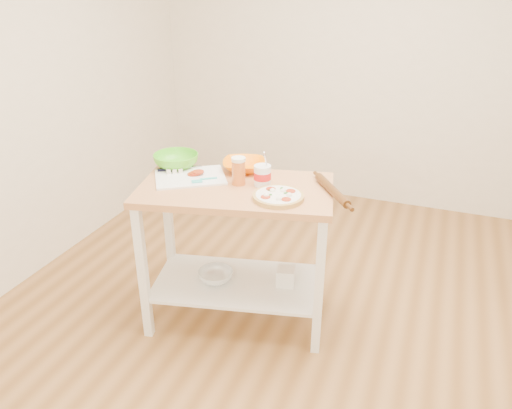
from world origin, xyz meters
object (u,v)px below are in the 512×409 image
object	(u,v)px
pizza	(278,196)
spatula	(203,180)
knife	(174,169)
beer_pint	(239,171)
shelf_bin	(286,276)
prep_island	(236,227)
orange_bowl	(244,165)
green_bowl	(176,161)
shelf_glass_bowl	(216,276)
cutting_board	(190,177)
rolling_pin	(332,190)
yogurt_tub	(262,175)

from	to	relation	value
pizza	spatula	xyz separation A→B (m)	(-0.48, 0.06, 0.00)
pizza	knife	xyz separation A→B (m)	(-0.72, 0.15, 0.00)
beer_pint	shelf_bin	world-z (taller)	beer_pint
pizza	shelf_bin	xyz separation A→B (m)	(0.01, 0.15, -0.60)
prep_island	shelf_bin	bearing A→B (deg)	16.14
orange_bowl	pizza	bearing A→B (deg)	-44.36
green_bowl	spatula	bearing A→B (deg)	-30.99
green_bowl	beer_pint	bearing A→B (deg)	-13.00
spatula	green_bowl	size ratio (longest dim) A/B	0.45
knife	shelf_glass_bowl	size ratio (longest dim) A/B	1.04
orange_bowl	beer_pint	bearing A→B (deg)	-75.72
green_bowl	shelf_glass_bowl	bearing A→B (deg)	-29.27
cutting_board	green_bowl	size ratio (longest dim) A/B	1.81
spatula	rolling_pin	size ratio (longest dim) A/B	0.31
rolling_pin	shelf_glass_bowl	world-z (taller)	rolling_pin
orange_bowl	shelf_bin	xyz separation A→B (m)	(0.34, -0.17, -0.62)
prep_island	orange_bowl	xyz separation A→B (m)	(-0.05, 0.25, 0.29)
pizza	shelf_glass_bowl	xyz separation A→B (m)	(-0.41, 0.03, -0.62)
pizza	spatula	size ratio (longest dim) A/B	2.23
prep_island	rolling_pin	world-z (taller)	rolling_pin
beer_pint	yogurt_tub	xyz separation A→B (m)	(0.13, 0.03, -0.02)
pizza	spatula	distance (m)	0.48
pizza	orange_bowl	distance (m)	0.46
pizza	green_bowl	xyz separation A→B (m)	(-0.74, 0.22, 0.03)
spatula	knife	xyz separation A→B (m)	(-0.24, 0.09, 0.00)
cutting_board	spatula	distance (m)	0.11
cutting_board	orange_bowl	size ratio (longest dim) A/B	1.94
pizza	green_bowl	bearing A→B (deg)	163.50
beer_pint	rolling_pin	xyz separation A→B (m)	(0.53, 0.05, -0.06)
beer_pint	rolling_pin	world-z (taller)	beer_pint
knife	shelf_bin	distance (m)	0.95
spatula	shelf_bin	size ratio (longest dim) A/B	1.13
pizza	yogurt_tub	bearing A→B (deg)	134.74
pizza	beer_pint	distance (m)	0.30
orange_bowl	beer_pint	size ratio (longest dim) A/B	1.61
pizza	prep_island	bearing A→B (deg)	165.94
orange_bowl	shelf_bin	world-z (taller)	orange_bowl
cutting_board	rolling_pin	world-z (taller)	rolling_pin
shelf_glass_bowl	spatula	bearing A→B (deg)	157.80
shelf_bin	prep_island	bearing A→B (deg)	-163.86
pizza	knife	bearing A→B (deg)	168.09
knife	orange_bowl	distance (m)	0.43
orange_bowl	beer_pint	xyz separation A→B (m)	(0.05, -0.21, 0.05)
prep_island	pizza	bearing A→B (deg)	-14.06
pizza	green_bowl	world-z (taller)	green_bowl
green_bowl	shelf_bin	distance (m)	0.98
orange_bowl	yogurt_tub	bearing A→B (deg)	-43.63
pizza	cutting_board	distance (m)	0.59
shelf_glass_bowl	shelf_bin	bearing A→B (deg)	16.10
prep_island	pizza	distance (m)	0.39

